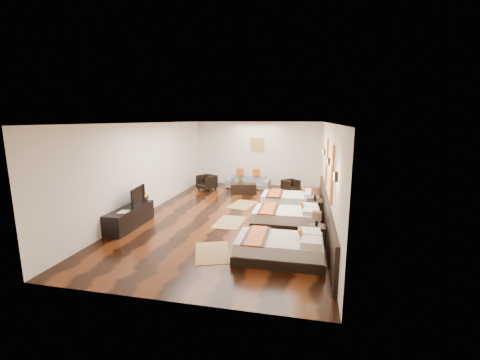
% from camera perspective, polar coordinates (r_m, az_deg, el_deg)
% --- Properties ---
extents(floor, '(5.50, 9.50, 0.01)m').
position_cam_1_polar(floor, '(9.73, -1.31, -6.40)').
color(floor, black).
rests_on(floor, ground).
extents(ceiling, '(5.50, 9.50, 0.01)m').
position_cam_1_polar(ceiling, '(9.29, -1.39, 10.32)').
color(ceiling, white).
rests_on(ceiling, floor).
extents(back_wall, '(5.50, 0.01, 2.80)m').
position_cam_1_polar(back_wall, '(14.03, 3.18, 4.80)').
color(back_wall, silver).
rests_on(back_wall, floor).
extents(left_wall, '(0.01, 9.50, 2.80)m').
position_cam_1_polar(left_wall, '(10.40, -16.27, 2.20)').
color(left_wall, silver).
rests_on(left_wall, floor).
extents(right_wall, '(0.01, 9.50, 2.80)m').
position_cam_1_polar(right_wall, '(9.18, 15.60, 1.12)').
color(right_wall, silver).
rests_on(right_wall, floor).
extents(headboard_panel, '(0.08, 6.60, 0.90)m').
position_cam_1_polar(headboard_panel, '(8.61, 15.30, -6.00)').
color(headboard_panel, black).
rests_on(headboard_panel, floor).
extents(bed_near, '(1.86, 1.17, 0.71)m').
position_cam_1_polar(bed_near, '(6.82, 7.33, -12.11)').
color(bed_near, black).
rests_on(bed_near, floor).
extents(bed_mid, '(1.86, 1.17, 0.71)m').
position_cam_1_polar(bed_mid, '(8.80, 8.52, -6.76)').
color(bed_mid, black).
rests_on(bed_mid, floor).
extents(bed_far, '(1.91, 1.20, 0.73)m').
position_cam_1_polar(bed_far, '(10.57, 9.18, -3.72)').
color(bed_far, black).
rests_on(bed_far, floor).
extents(nightstand_a, '(0.40, 0.40, 0.80)m').
position_cam_1_polar(nightstand_a, '(7.71, 13.62, -9.26)').
color(nightstand_a, black).
rests_on(nightstand_a, floor).
extents(nightstand_b, '(0.48, 0.48, 0.95)m').
position_cam_1_polar(nightstand_b, '(9.66, 13.37, -4.77)').
color(nightstand_b, black).
rests_on(nightstand_b, floor).
extents(jute_mat_near, '(1.10, 1.38, 0.01)m').
position_cam_1_polar(jute_mat_near, '(7.16, -5.00, -12.95)').
color(jute_mat_near, olive).
rests_on(jute_mat_near, floor).
extents(jute_mat_mid, '(0.80, 1.23, 0.01)m').
position_cam_1_polar(jute_mat_mid, '(9.08, -1.89, -7.66)').
color(jute_mat_mid, olive).
rests_on(jute_mat_mid, floor).
extents(jute_mat_far, '(0.97, 1.33, 0.01)m').
position_cam_1_polar(jute_mat_far, '(10.88, 0.47, -4.48)').
color(jute_mat_far, olive).
rests_on(jute_mat_far, floor).
extents(tv_console, '(0.50, 1.80, 0.55)m').
position_cam_1_polar(tv_console, '(9.14, -19.34, -6.40)').
color(tv_console, black).
rests_on(tv_console, floor).
extents(tv, '(0.26, 0.93, 0.53)m').
position_cam_1_polar(tv, '(9.17, -18.51, -2.78)').
color(tv, black).
rests_on(tv, tv_console).
extents(book, '(0.26, 0.32, 0.03)m').
position_cam_1_polar(book, '(8.67, -21.10, -5.45)').
color(book, black).
rests_on(book, tv_console).
extents(figurine, '(0.31, 0.31, 0.32)m').
position_cam_1_polar(figurine, '(9.68, -17.09, -2.63)').
color(figurine, brown).
rests_on(figurine, tv_console).
extents(sofa, '(1.90, 0.84, 0.54)m').
position_cam_1_polar(sofa, '(13.47, 1.49, -0.31)').
color(sofa, slate).
rests_on(sofa, floor).
extents(armchair_left, '(0.91, 0.92, 0.62)m').
position_cam_1_polar(armchair_left, '(13.26, -6.06, -0.38)').
color(armchair_left, black).
rests_on(armchair_left, floor).
extents(armchair_right, '(0.82, 0.82, 0.54)m').
position_cam_1_polar(armchair_right, '(12.77, 9.18, -1.09)').
color(armchair_right, black).
rests_on(armchair_right, floor).
extents(coffee_table, '(1.09, 0.73, 0.40)m').
position_cam_1_polar(coffee_table, '(12.48, 0.60, -1.55)').
color(coffee_table, black).
rests_on(coffee_table, floor).
extents(table_plant, '(0.28, 0.25, 0.29)m').
position_cam_1_polar(table_plant, '(12.46, 0.14, 0.06)').
color(table_plant, '#21571D').
rests_on(table_plant, coffee_table).
extents(orange_panel_a, '(0.04, 0.40, 1.30)m').
position_cam_1_polar(orange_panel_a, '(7.26, 16.39, 0.95)').
color(orange_panel_a, '#D86014').
rests_on(orange_panel_a, right_wall).
extents(orange_panel_b, '(0.04, 0.40, 1.30)m').
position_cam_1_polar(orange_panel_b, '(9.43, 15.47, 3.23)').
color(orange_panel_b, '#D86014').
rests_on(orange_panel_b, right_wall).
extents(sconce_near, '(0.07, 0.12, 0.18)m').
position_cam_1_polar(sconce_near, '(6.15, 16.94, 0.60)').
color(sconce_near, black).
rests_on(sconce_near, right_wall).
extents(sconce_mid, '(0.07, 0.12, 0.18)m').
position_cam_1_polar(sconce_mid, '(8.32, 15.75, 3.27)').
color(sconce_mid, black).
rests_on(sconce_mid, right_wall).
extents(sconce_far, '(0.07, 0.12, 0.18)m').
position_cam_1_polar(sconce_far, '(10.50, 15.05, 4.83)').
color(sconce_far, black).
rests_on(sconce_far, right_wall).
extents(sconce_lounge, '(0.07, 0.12, 0.18)m').
position_cam_1_polar(sconce_lounge, '(11.40, 14.84, 5.29)').
color(sconce_lounge, black).
rests_on(sconce_lounge, right_wall).
extents(gold_artwork, '(0.60, 0.04, 0.60)m').
position_cam_1_polar(gold_artwork, '(13.98, 3.19, 6.42)').
color(gold_artwork, '#AD873F').
rests_on(gold_artwork, back_wall).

